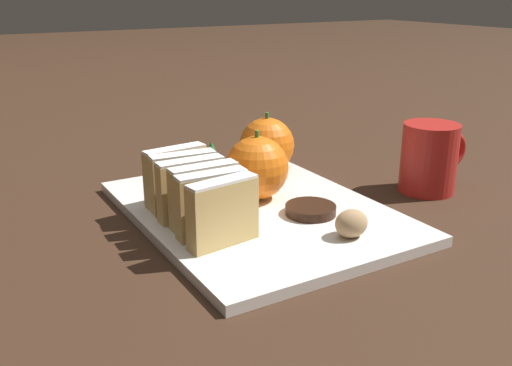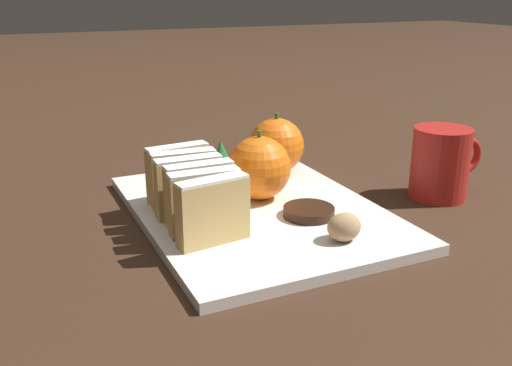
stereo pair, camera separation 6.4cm
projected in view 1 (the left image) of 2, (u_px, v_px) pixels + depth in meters
ground_plane at (256, 216)px, 0.69m from camera, size 6.00×6.00×0.00m
serving_platter at (256, 211)px, 0.69m from camera, size 0.27×0.36×0.01m
stollen_slice_front at (223, 213)px, 0.58m from camera, size 0.08×0.03×0.07m
stollen_slice_second at (212, 204)px, 0.60m from camera, size 0.08×0.02×0.07m
stollen_slice_third at (204, 196)px, 0.62m from camera, size 0.08×0.02×0.07m
stollen_slice_fourth at (191, 189)px, 0.64m from camera, size 0.08×0.02×0.07m
stollen_slice_fifth at (184, 182)px, 0.66m from camera, size 0.08×0.03×0.07m
stollen_slice_sixth at (176, 176)px, 0.69m from camera, size 0.08×0.03×0.07m
orange_near at (257, 168)px, 0.70m from camera, size 0.08×0.08×0.09m
orange_far at (267, 145)px, 0.80m from camera, size 0.08×0.08×0.09m
walnut at (351, 223)px, 0.60m from camera, size 0.04×0.03×0.03m
chocolate_cookie at (311, 210)px, 0.66m from camera, size 0.06×0.06×0.01m
evergreen_sprig at (212, 158)px, 0.80m from camera, size 0.04×0.04×0.05m
coffee_mug at (430, 158)px, 0.76m from camera, size 0.11×0.07×0.09m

